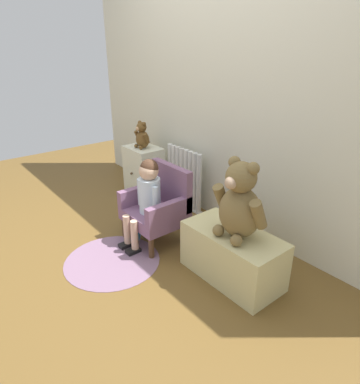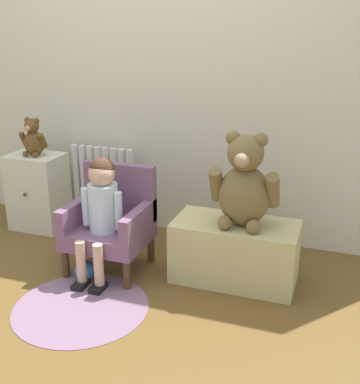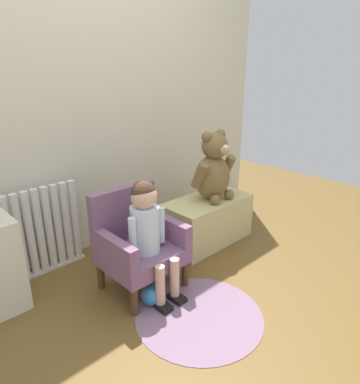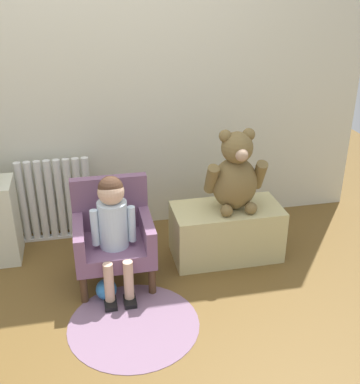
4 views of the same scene
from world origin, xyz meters
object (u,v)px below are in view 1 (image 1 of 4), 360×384
object	(u,v)px
small_dresser	(144,173)
small_teddy_bear	(142,136)
child_figure	(147,191)
low_bench	(232,255)
child_armchair	(159,206)
toy_ball	(133,236)
large_teddy_bear	(240,204)
radiator	(184,178)
floor_rug	(112,261)

from	to	relation	value
small_dresser	small_teddy_bear	size ratio (longest dim) A/B	2.04
child_figure	low_bench	distance (m)	0.81
child_armchair	low_bench	distance (m)	0.75
small_teddy_bear	toy_ball	bearing A→B (deg)	-39.44
small_dresser	large_teddy_bear	world-z (taller)	large_teddy_bear
radiator	floor_rug	distance (m)	1.13
child_figure	large_teddy_bear	xyz separation A→B (m)	(0.77, 0.18, 0.13)
low_bench	small_teddy_bear	distance (m)	1.59
radiator	low_bench	xyz separation A→B (m)	(1.08, -0.46, -0.12)
small_dresser	floor_rug	xyz separation A→B (m)	(0.82, -0.84, -0.27)
child_figure	small_teddy_bear	distance (m)	0.91
toy_ball	small_teddy_bear	bearing A→B (deg)	140.56
radiator	child_armchair	bearing A→B (deg)	-57.69
radiator	low_bench	distance (m)	1.18
small_dresser	child_armchair	distance (m)	0.85
toy_ball	floor_rug	bearing A→B (deg)	-64.84
radiator	small_teddy_bear	size ratio (longest dim) A/B	2.22
child_figure	large_teddy_bear	bearing A→B (deg)	13.17
large_teddy_bear	radiator	bearing A→B (deg)	157.17
radiator	toy_ball	xyz separation A→B (m)	(0.27, -0.76, -0.23)
floor_rug	radiator	bearing A→B (deg)	111.23
large_teddy_bear	floor_rug	xyz separation A→B (m)	(-0.72, -0.55, -0.58)
low_bench	toy_ball	distance (m)	0.87
radiator	child_armchair	size ratio (longest dim) A/B	0.96
child_figure	large_teddy_bear	world-z (taller)	large_teddy_bear
child_armchair	toy_ball	bearing A→B (deg)	-108.31
child_armchair	child_figure	distance (m)	0.19
child_figure	floor_rug	world-z (taller)	child_figure
child_figure	low_bench	xyz separation A→B (m)	(0.74, 0.19, -0.28)
large_teddy_bear	toy_ball	bearing A→B (deg)	-161.20
toy_ball	low_bench	bearing A→B (deg)	20.29
child_armchair	small_dresser	bearing A→B (deg)	154.85
small_dresser	low_bench	xyz separation A→B (m)	(1.51, -0.28, -0.09)
child_figure	low_bench	size ratio (longest dim) A/B	1.01
child_armchair	low_bench	size ratio (longest dim) A/B	0.88
floor_rug	large_teddy_bear	bearing A→B (deg)	37.37
child_figure	small_teddy_bear	world-z (taller)	small_teddy_bear
low_bench	large_teddy_bear	size ratio (longest dim) A/B	1.33
radiator	large_teddy_bear	world-z (taller)	large_teddy_bear
low_bench	floor_rug	size ratio (longest dim) A/B	0.98
radiator	toy_ball	world-z (taller)	radiator
child_armchair	child_figure	bearing A→B (deg)	-90.00
low_bench	child_armchair	bearing A→B (deg)	-173.49
low_bench	small_teddy_bear	bearing A→B (deg)	169.89
radiator	floor_rug	bearing A→B (deg)	-68.77
radiator	large_teddy_bear	size ratio (longest dim) A/B	1.13
radiator	small_dresser	distance (m)	0.46
child_figure	floor_rug	xyz separation A→B (m)	(0.05, -0.37, -0.45)
small_teddy_bear	toy_ball	world-z (taller)	small_teddy_bear
child_armchair	large_teddy_bear	bearing A→B (deg)	5.42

